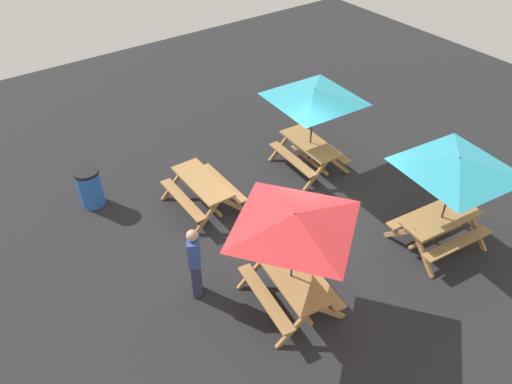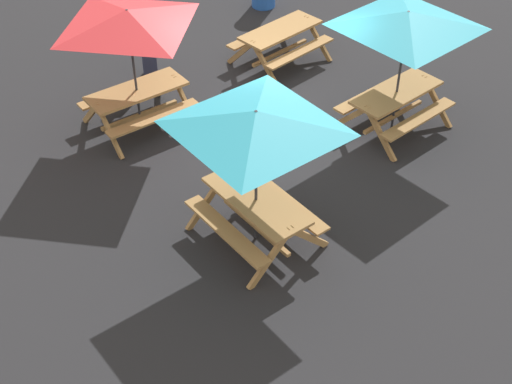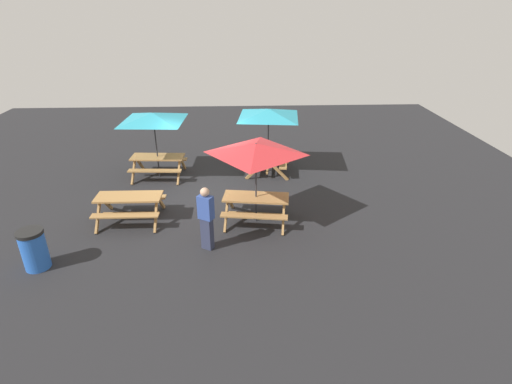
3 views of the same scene
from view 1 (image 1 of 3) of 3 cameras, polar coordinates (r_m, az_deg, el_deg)
The scene contains 7 objects.
ground_plane at distance 11.69m, azimuth 5.66°, elevation -3.62°, with size 24.00×24.00×0.00m, color #232326.
picnic_table_0 at distance 10.65m, azimuth 21.89°, elevation 2.28°, with size 2.81×2.81×2.34m.
picnic_table_1 at distance 8.62m, azimuth 4.39°, elevation -4.05°, with size 2.26×2.26×2.34m.
picnic_table_2 at distance 12.45m, azimuth 6.62°, elevation 10.38°, with size 2.82×2.82×2.34m.
picnic_table_3 at distance 11.84m, azimuth -6.09°, elevation 0.54°, with size 1.81×1.54×0.81m.
trash_bin_blue at distance 12.53m, azimuth -18.46°, elevation 0.51°, with size 0.59×0.59×0.98m.
person_standing at distance 9.61m, azimuth -7.00°, elevation -7.88°, with size 0.42×0.37×1.67m.
Camera 1 is at (-6.33, 5.98, 7.79)m, focal length 35.00 mm.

